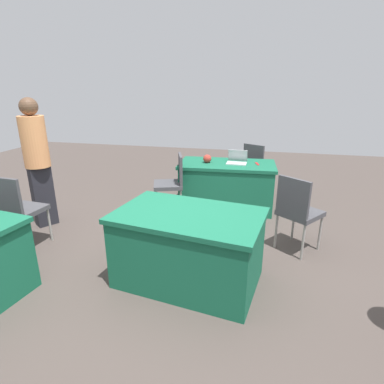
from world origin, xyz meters
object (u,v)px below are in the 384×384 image
at_px(table_foreground, 226,185).
at_px(scissors_red, 257,164).
at_px(person_presenter, 37,157).
at_px(yarn_ball, 207,159).
at_px(chair_aisle, 256,165).
at_px(laptop_silver, 237,161).
at_px(chair_near_front, 298,209).
at_px(chair_tucked_right, 172,180).
at_px(chair_tucked_left, 18,207).
at_px(table_mid_left, 188,248).

distance_m(table_foreground, scissors_red, 0.62).
xyz_separation_m(person_presenter, yarn_ball, (-2.20, -1.25, -0.19)).
bearing_deg(chair_aisle, table_foreground, -87.32).
distance_m(table_foreground, laptop_silver, 0.45).
bearing_deg(chair_near_front, laptop_silver, 160.58).
bearing_deg(chair_tucked_right, chair_aisle, -59.97).
relative_size(table_foreground, chair_near_front, 1.64).
relative_size(chair_tucked_left, chair_tucked_right, 0.99).
xyz_separation_m(chair_near_front, laptop_silver, (0.87, -1.32, 0.25)).
bearing_deg(chair_near_front, chair_tucked_left, -130.90).
bearing_deg(chair_aisle, laptop_silver, -79.81).
bearing_deg(yarn_ball, table_mid_left, 95.56).
distance_m(table_foreground, yarn_ball, 0.56).
distance_m(person_presenter, scissors_red, 3.30).
distance_m(person_presenter, laptop_silver, 3.00).
relative_size(chair_tucked_left, yarn_ball, 7.14).
bearing_deg(table_foreground, laptop_silver, -168.03).
bearing_deg(scissors_red, table_foreground, -99.79).
distance_m(chair_near_front, laptop_silver, 1.60).
height_order(chair_aisle, yarn_ball, chair_aisle).
bearing_deg(person_presenter, laptop_silver, -29.53).
relative_size(table_foreground, yarn_ball, 11.81).
distance_m(chair_aisle, person_presenter, 3.75).
xyz_separation_m(chair_tucked_right, person_presenter, (1.73, 0.81, 0.47)).
xyz_separation_m(table_mid_left, scissors_red, (-0.60, -2.24, 0.39)).
height_order(table_foreground, chair_tucked_left, chair_tucked_left).
xyz_separation_m(chair_tucked_right, yarn_ball, (-0.47, -0.44, 0.28)).
height_order(laptop_silver, scissors_red, laptop_silver).
distance_m(yarn_ball, scissors_red, 0.81).
distance_m(table_mid_left, chair_near_front, 1.46).
relative_size(table_foreground, laptop_silver, 4.92).
bearing_deg(laptop_silver, chair_tucked_right, 29.92).
bearing_deg(chair_tucked_left, table_foreground, 45.62).
distance_m(table_mid_left, chair_tucked_left, 2.23).
height_order(chair_tucked_right, person_presenter, person_presenter).
bearing_deg(yarn_ball, scissors_red, -173.45).
xyz_separation_m(laptop_silver, yarn_ball, (0.48, 0.08, 0.03)).
bearing_deg(table_mid_left, laptop_silver, -96.86).
bearing_deg(chair_aisle, chair_tucked_right, -102.85).
bearing_deg(chair_tucked_right, table_mid_left, -176.96).
bearing_deg(table_foreground, person_presenter, 27.21).
height_order(person_presenter, yarn_ball, person_presenter).
height_order(chair_tucked_left, scissors_red, chair_tucked_left).
relative_size(table_foreground, table_mid_left, 1.01).
bearing_deg(table_mid_left, table_foreground, -93.00).
height_order(chair_near_front, yarn_ball, chair_near_front).
relative_size(chair_tucked_left, chair_aisle, 1.02).
height_order(table_foreground, yarn_ball, yarn_ball).
relative_size(chair_near_front, chair_tucked_left, 1.01).
bearing_deg(laptop_silver, chair_tucked_left, 40.40).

